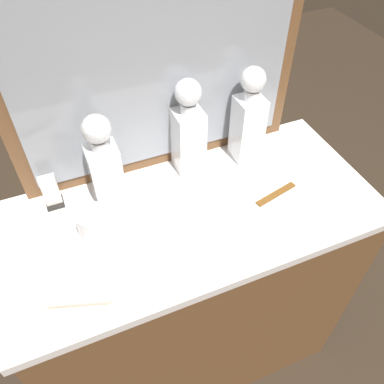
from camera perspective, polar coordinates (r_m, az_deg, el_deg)
name	(u,v)px	position (r m, az deg, el deg)	size (l,w,h in m)	color
ground_plane	(192,345)	(1.96, 0.00, -21.16)	(6.00, 6.00, 0.00)	#2D2319
dresser	(192,293)	(1.53, 0.00, -14.35)	(1.10, 0.52, 0.94)	brown
dresser_mirror	(156,52)	(1.10, -5.15, 19.40)	(0.86, 0.03, 0.75)	brown
crystal_decanter_right	(248,124)	(1.26, 8.04, 9.66)	(0.08, 0.08, 0.32)	white
crystal_decanter_front	(188,135)	(1.20, -0.52, 8.12)	(0.09, 0.09, 0.31)	white
crystal_decanter_far_left	(105,171)	(1.11, -12.33, 2.93)	(0.08, 0.08, 0.30)	white
crystal_tumbler_left	(94,226)	(1.09, -13.91, -4.77)	(0.08, 0.08, 0.09)	white
silver_brush_center	(80,294)	(1.02, -15.84, -13.90)	(0.17, 0.11, 0.02)	#B7A88C
tortoiseshell_comb	(276,194)	(1.22, 11.96, -0.30)	(0.15, 0.05, 0.01)	brown
napkin_holder	(51,193)	(1.20, -19.55, -0.14)	(0.05, 0.05, 0.11)	black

